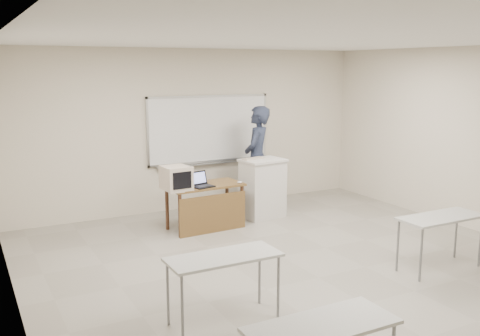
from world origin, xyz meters
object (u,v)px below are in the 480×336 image
crt_monitor (176,178)px  keyboard (253,159)px  laptop (202,183)px  instructor_desk (207,200)px  whiteboard (209,130)px  podium (263,188)px  presenter (257,158)px  mouse (240,182)px

crt_monitor → keyboard: size_ratio=1.09×
laptop → instructor_desk: bearing=-2.7°
whiteboard → laptop: 1.78m
keyboard → podium: bearing=-39.9°
laptop → podium: bearing=-0.2°
whiteboard → presenter: 1.07m
crt_monitor → laptop: bearing=-3.9°
whiteboard → laptop: whiteboard is taller
laptop → crt_monitor: bearing=168.0°
crt_monitor → mouse: size_ratio=4.89×
keyboard → presenter: bearing=41.2°
keyboard → crt_monitor: bearing=-179.5°
whiteboard → keyboard: size_ratio=5.89×
laptop → mouse: size_ratio=3.44×
keyboard → presenter: presenter is taller
podium → mouse: 0.77m
instructor_desk → laptop: laptop is taller
laptop → presenter: presenter is taller
whiteboard → presenter: whiteboard is taller
podium → laptop: 1.36m
whiteboard → laptop: bearing=-119.0°
mouse → instructor_desk: bearing=177.7°
podium → keyboard: size_ratio=2.50×
whiteboard → keyboard: whiteboard is taller
instructor_desk → keyboard: (1.05, 0.34, 0.55)m
presenter → whiteboard: bearing=-87.0°
mouse → podium: bearing=35.2°
whiteboard → mouse: (-0.15, -1.52, -0.71)m
laptop → keyboard: bearing=5.0°
podium → crt_monitor: bearing=-177.9°
podium → laptop: (-1.30, -0.27, 0.28)m
crt_monitor → laptop: 0.47m
instructor_desk → crt_monitor: size_ratio=2.74×
instructor_desk → podium: bearing=8.9°
whiteboard → instructor_desk: (-0.70, -1.43, -0.96)m
laptop → whiteboard: bearing=49.0°
instructor_desk → keyboard: 1.23m
presenter → keyboard: bearing=8.9°
laptop → presenter: bearing=16.4°
laptop → mouse: 0.66m
whiteboard → podium: 1.59m
mouse → presenter: presenter is taller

